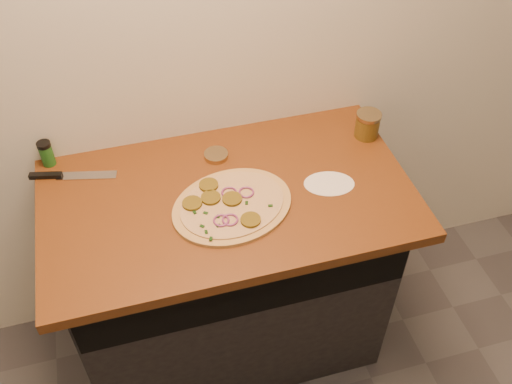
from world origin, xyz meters
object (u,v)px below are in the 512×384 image
object	(u,v)px
pizza	(231,205)
salsa_jar	(367,125)
spice_shaker	(46,153)
chefs_knife	(65,176)

from	to	relation	value
pizza	salsa_jar	size ratio (longest dim) A/B	4.92
salsa_jar	spice_shaker	size ratio (longest dim) A/B	1.05
pizza	spice_shaker	world-z (taller)	spice_shaker
salsa_jar	spice_shaker	bearing A→B (deg)	172.33
pizza	spice_shaker	bearing A→B (deg)	146.32
chefs_knife	salsa_jar	world-z (taller)	salsa_jar
pizza	spice_shaker	size ratio (longest dim) A/B	5.17
salsa_jar	spice_shaker	distance (m)	1.11
chefs_knife	salsa_jar	bearing A→B (deg)	-3.65
pizza	salsa_jar	distance (m)	0.59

